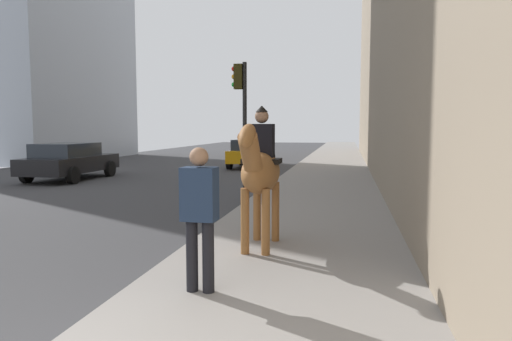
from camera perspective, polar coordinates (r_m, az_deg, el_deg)
name	(u,v)px	position (r m, az deg, el deg)	size (l,w,h in m)	color
mounted_horse_near	(260,170)	(7.35, 0.50, 0.04)	(2.15, 0.61, 2.27)	brown
pedestrian_greeting	(200,210)	(5.47, -6.91, -4.76)	(0.27, 0.41, 1.70)	black
car_near_lane	(252,153)	(23.84, -0.54, 2.20)	(4.18, 1.95, 1.44)	orange
car_mid_lane	(69,160)	(19.64, -21.82, 1.16)	(4.45, 2.13, 1.44)	black
traffic_light_near_curb	(242,108)	(13.39, -1.76, 7.65)	(0.20, 0.44, 3.88)	black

